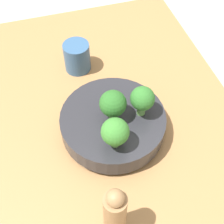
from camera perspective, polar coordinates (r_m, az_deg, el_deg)
ground_plane at (r=0.90m, az=-0.52°, el=-3.12°), size 6.00×6.00×0.00m
table at (r=0.88m, az=-0.53°, el=-2.40°), size 1.06×0.74×0.04m
bowl at (r=0.81m, az=0.00°, el=-2.07°), size 0.27×0.27×0.07m
broccoli_floret_front at (r=0.76m, az=5.58°, el=2.36°), size 0.06×0.06×0.09m
broccoli_floret_center at (r=0.75m, az=0.00°, el=1.43°), size 0.07×0.07×0.09m
broccoli_floret_left at (r=0.70m, az=0.57°, el=-3.70°), size 0.07×0.07×0.09m
cup at (r=0.98m, az=-6.41°, el=9.99°), size 0.08×0.08×0.09m
pepper_mill at (r=0.65m, az=0.54°, el=-18.10°), size 0.05×0.05×0.19m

